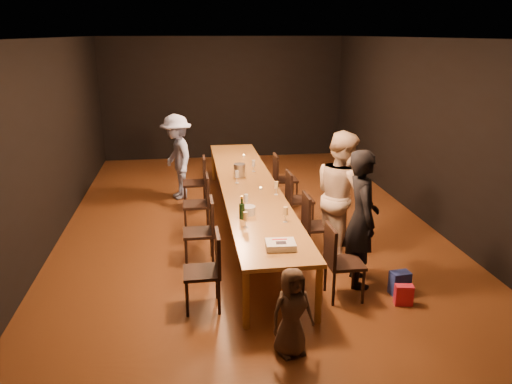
{
  "coord_description": "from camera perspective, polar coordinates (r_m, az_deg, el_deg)",
  "views": [
    {
      "loc": [
        -0.96,
        -7.6,
        3.07
      ],
      "look_at": [
        -0.05,
        -1.19,
        1.0
      ],
      "focal_mm": 35.0,
      "sensor_mm": 36.0,
      "label": 1
    }
  ],
  "objects": [
    {
      "name": "ground",
      "position": [
        8.26,
        -0.82,
        -4.11
      ],
      "size": [
        10.0,
        10.0,
        0.0
      ],
      "primitive_type": "plane",
      "color": "#3F1D0F",
      "rests_on": "ground"
    },
    {
      "name": "room_shell",
      "position": [
        7.73,
        -0.89,
        10.34
      ],
      "size": [
        6.04,
        10.04,
        3.02
      ],
      "color": "black",
      "rests_on": "ground"
    },
    {
      "name": "table",
      "position": [
        8.02,
        -0.84,
        0.55
      ],
      "size": [
        0.9,
        6.0,
        0.75
      ],
      "color": "#9B612D",
      "rests_on": "ground"
    },
    {
      "name": "chair_right_0",
      "position": [
        6.09,
        10.13,
        -7.89
      ],
      "size": [
        0.42,
        0.42,
        0.93
      ],
      "primitive_type": null,
      "rotation": [
        0.0,
        0.0,
        -1.57
      ],
      "color": "black",
      "rests_on": "ground"
    },
    {
      "name": "chair_right_1",
      "position": [
        7.15,
        7.19,
        -3.81
      ],
      "size": [
        0.42,
        0.42,
        0.93
      ],
      "primitive_type": null,
      "rotation": [
        0.0,
        0.0,
        -1.57
      ],
      "color": "black",
      "rests_on": "ground"
    },
    {
      "name": "chair_right_2",
      "position": [
        8.24,
        5.04,
        -0.78
      ],
      "size": [
        0.42,
        0.42,
        0.93
      ],
      "primitive_type": null,
      "rotation": [
        0.0,
        0.0,
        -1.57
      ],
      "color": "black",
      "rests_on": "ground"
    },
    {
      "name": "chair_right_3",
      "position": [
        9.36,
        3.4,
        1.53
      ],
      "size": [
        0.42,
        0.42,
        0.93
      ],
      "primitive_type": null,
      "rotation": [
        0.0,
        0.0,
        -1.57
      ],
      "color": "black",
      "rests_on": "ground"
    },
    {
      "name": "chair_left_0",
      "position": [
        5.82,
        -6.21,
        -8.99
      ],
      "size": [
        0.42,
        0.42,
        0.93
      ],
      "primitive_type": null,
      "rotation": [
        0.0,
        0.0,
        1.57
      ],
      "color": "black",
      "rests_on": "ground"
    },
    {
      "name": "chair_left_1",
      "position": [
        6.91,
        -6.59,
        -4.54
      ],
      "size": [
        0.42,
        0.42,
        0.93
      ],
      "primitive_type": null,
      "rotation": [
        0.0,
        0.0,
        1.57
      ],
      "color": "black",
      "rests_on": "ground"
    },
    {
      "name": "chair_left_2",
      "position": [
        8.04,
        -6.86,
        -1.32
      ],
      "size": [
        0.42,
        0.42,
        0.93
      ],
      "primitive_type": null,
      "rotation": [
        0.0,
        0.0,
        1.57
      ],
      "color": "black",
      "rests_on": "ground"
    },
    {
      "name": "chair_left_3",
      "position": [
        9.18,
        -7.06,
        1.1
      ],
      "size": [
        0.42,
        0.42,
        0.93
      ],
      "primitive_type": null,
      "rotation": [
        0.0,
        0.0,
        1.57
      ],
      "color": "black",
      "rests_on": "ground"
    },
    {
      "name": "woman_birthday",
      "position": [
        6.32,
        11.98,
        -2.99
      ],
      "size": [
        0.48,
        0.67,
        1.75
      ],
      "primitive_type": "imported",
      "rotation": [
        0.0,
        0.0,
        1.48
      ],
      "color": "black",
      "rests_on": "ground"
    },
    {
      "name": "woman_tan",
      "position": [
        7.03,
        9.79,
        -0.41
      ],
      "size": [
        0.84,
        1.0,
        1.82
      ],
      "primitive_type": "imported",
      "rotation": [
        0.0,
        0.0,
        1.75
      ],
      "color": "beige",
      "rests_on": "ground"
    },
    {
      "name": "man_blue",
      "position": [
        9.64,
        -9.01,
        3.97
      ],
      "size": [
        0.87,
        1.18,
        1.63
      ],
      "primitive_type": "imported",
      "rotation": [
        0.0,
        0.0,
        -1.29
      ],
      "color": "#97ADEA",
      "rests_on": "ground"
    },
    {
      "name": "child",
      "position": [
        5.04,
        4.13,
        -13.53
      ],
      "size": [
        0.51,
        0.4,
        0.92
      ],
      "primitive_type": "imported",
      "rotation": [
        0.0,
        0.0,
        0.27
      ],
      "color": "#453426",
      "rests_on": "ground"
    },
    {
      "name": "gift_bag_red",
      "position": [
        6.25,
        16.52,
        -11.22
      ],
      "size": [
        0.23,
        0.15,
        0.25
      ],
      "primitive_type": "cube",
      "rotation": [
        0.0,
        0.0,
        -0.17
      ],
      "color": "red",
      "rests_on": "ground"
    },
    {
      "name": "gift_bag_blue",
      "position": [
        6.46,
        16.1,
        -9.94
      ],
      "size": [
        0.25,
        0.18,
        0.29
      ],
      "primitive_type": "cube",
      "rotation": [
        0.0,
        0.0,
        0.11
      ],
      "color": "#253AA4",
      "rests_on": "ground"
    },
    {
      "name": "birthday_cake",
      "position": [
        5.67,
        2.82,
        -6.05
      ],
      "size": [
        0.35,
        0.29,
        0.08
      ],
      "rotation": [
        0.0,
        0.0,
        -0.06
      ],
      "color": "white",
      "rests_on": "table"
    },
    {
      "name": "plate_stack",
      "position": [
        6.67,
        -0.94,
        -2.11
      ],
      "size": [
        0.21,
        0.21,
        0.11
      ],
      "primitive_type": "cylinder",
      "rotation": [
        0.0,
        0.0,
        0.06
      ],
      "color": "silver",
      "rests_on": "table"
    },
    {
      "name": "champagne_bottle",
      "position": [
        6.49,
        -1.62,
        -1.77
      ],
      "size": [
        0.09,
        0.09,
        0.31
      ],
      "primitive_type": null,
      "rotation": [
        0.0,
        0.0,
        -0.34
      ],
      "color": "black",
      "rests_on": "table"
    },
    {
      "name": "ice_bucket",
      "position": [
        8.44,
        -1.9,
        2.52
      ],
      "size": [
        0.24,
        0.24,
        0.22
      ],
      "primitive_type": "cylinder",
      "rotation": [
        0.0,
        0.0,
        0.27
      ],
      "color": "#B3B3B8",
      "rests_on": "table"
    },
    {
      "name": "wineglass_0",
      "position": [
        6.21,
        -1.18,
        -3.19
      ],
      "size": [
        0.06,
        0.06,
        0.21
      ],
      "primitive_type": null,
      "color": "beige",
      "rests_on": "table"
    },
    {
      "name": "wineglass_1",
      "position": [
        6.4,
        3.39,
        -2.59
      ],
      "size": [
        0.06,
        0.06,
        0.21
      ],
      "primitive_type": null,
      "color": "beige",
      "rests_on": "table"
    },
    {
      "name": "wineglass_2",
      "position": [
        6.88,
        -1.15,
        -1.08
      ],
      "size": [
        0.06,
        0.06,
        0.21
      ],
      "primitive_type": null,
      "color": "silver",
      "rests_on": "table"
    },
    {
      "name": "wineglass_3",
      "position": [
        7.47,
        2.32,
        0.45
      ],
      "size": [
        0.06,
        0.06,
        0.21
      ],
      "primitive_type": null,
      "color": "beige",
      "rests_on": "table"
    },
    {
      "name": "wineglass_4",
      "position": [
        8.05,
        -2.21,
        1.73
      ],
      "size": [
        0.06,
        0.06,
        0.21
      ],
      "primitive_type": null,
      "color": "silver",
      "rests_on": "table"
    },
    {
      "name": "wineglass_5",
      "position": [
        8.73,
        -0.28,
        3.01
      ],
      "size": [
        0.06,
        0.06,
        0.21
      ],
      "primitive_type": null,
      "color": "silver",
      "rests_on": "table"
    },
    {
      "name": "tealight_near",
      "position": [
        5.84,
        3.57,
        -5.57
      ],
      "size": [
        0.05,
        0.05,
        0.03
      ],
      "primitive_type": "cylinder",
      "color": "#B2B7B2",
      "rests_on": "table"
    },
    {
      "name": "tealight_mid",
      "position": [
        7.74,
        0.53,
        0.4
      ],
      "size": [
        0.05,
        0.05,
        0.03
      ],
      "primitive_type": "cylinder",
      "color": "#B2B7B2",
      "rests_on": "table"
    },
    {
      "name": "tealight_far",
      "position": [
        9.85,
        -1.39,
        4.19
      ],
      "size": [
        0.05,
        0.05,
        0.03
      ],
      "primitive_type": "cylinder",
      "color": "#B2B7B2",
      "rests_on": "table"
    }
  ]
}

